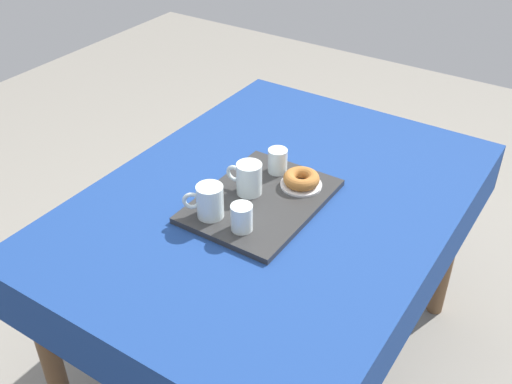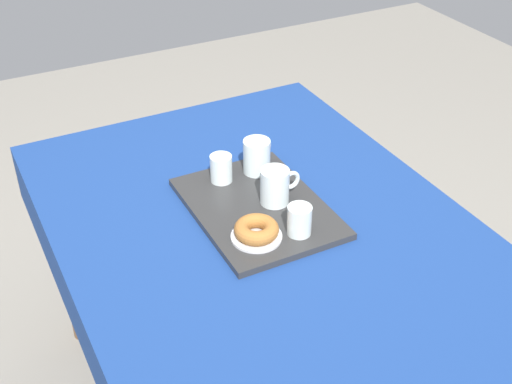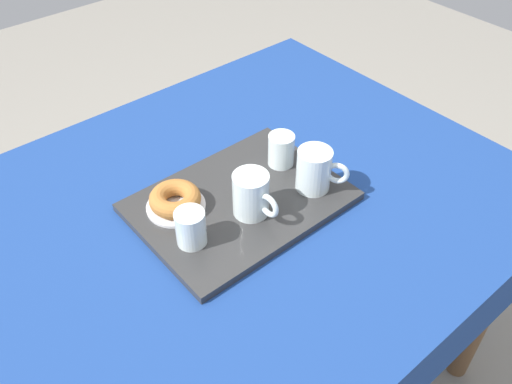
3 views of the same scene
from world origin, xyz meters
name	(u,v)px [view 2 (image 2 of 3)]	position (x,y,z in m)	size (l,w,h in m)	color
dining_table	(262,249)	(0.00, 0.00, 0.68)	(1.40, 1.03, 0.77)	navy
serving_tray	(257,208)	(0.06, -0.01, 0.78)	(0.45, 0.33, 0.02)	#2D2D2D
tea_mug_left	(275,187)	(0.05, -0.06, 0.84)	(0.08, 0.12, 0.10)	silver
tea_mug_right	(257,157)	(0.21, -0.09, 0.84)	(0.09, 0.11, 0.10)	silver
water_glass_near	(221,169)	(0.21, 0.02, 0.82)	(0.06, 0.06, 0.08)	silver
water_glass_far	(299,222)	(-0.10, -0.05, 0.82)	(0.06, 0.06, 0.08)	silver
donut_plate_left	(256,237)	(-0.07, 0.05, 0.79)	(0.13, 0.13, 0.01)	silver
sugar_donut_left	(256,229)	(-0.07, 0.05, 0.81)	(0.11, 0.11, 0.04)	#A3662D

